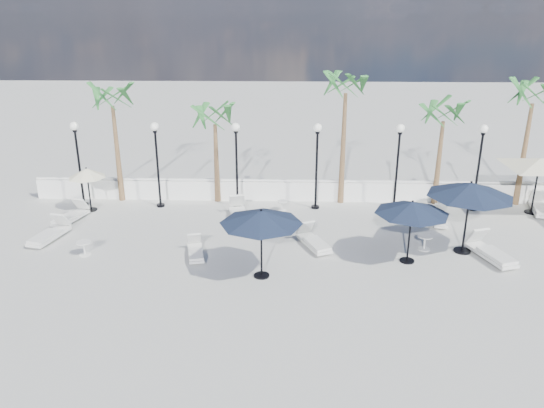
{
  "coord_description": "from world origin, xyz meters",
  "views": [
    {
      "loc": [
        -1.24,
        -15.81,
        8.45
      ],
      "look_at": [
        -1.83,
        2.91,
        1.5
      ],
      "focal_mm": 35.0,
      "sensor_mm": 36.0,
      "label": 1
    }
  ],
  "objects_px": {
    "parasol_navy_left": "(261,217)",
    "parasol_cream_sq_a": "(541,159)",
    "lounger_3": "(239,214)",
    "parasol_cream_small": "(87,174)",
    "lounger_0": "(49,234)",
    "lounger_6": "(491,252)",
    "lounger_5": "(440,219)",
    "lounger_4": "(314,241)",
    "lounger_1": "(71,216)",
    "lounger_8": "(540,207)",
    "parasol_navy_right": "(412,208)",
    "lounger_2": "(196,251)",
    "parasol_navy_mid": "(470,190)"
  },
  "relations": [
    {
      "from": "lounger_2",
      "to": "parasol_navy_left",
      "type": "height_order",
      "value": "parasol_navy_left"
    },
    {
      "from": "lounger_2",
      "to": "parasol_navy_left",
      "type": "relative_size",
      "value": 0.62
    },
    {
      "from": "parasol_cream_sq_a",
      "to": "lounger_4",
      "type": "bearing_deg",
      "value": -158.31
    },
    {
      "from": "lounger_1",
      "to": "lounger_8",
      "type": "distance_m",
      "value": 20.25
    },
    {
      "from": "parasol_navy_mid",
      "to": "lounger_6",
      "type": "bearing_deg",
      "value": -35.97
    },
    {
      "from": "lounger_1",
      "to": "parasol_navy_right",
      "type": "relative_size",
      "value": 0.77
    },
    {
      "from": "parasol_cream_small",
      "to": "lounger_0",
      "type": "bearing_deg",
      "value": -98.27
    },
    {
      "from": "lounger_2",
      "to": "lounger_3",
      "type": "height_order",
      "value": "lounger_3"
    },
    {
      "from": "lounger_0",
      "to": "lounger_5",
      "type": "xyz_separation_m",
      "value": [
        15.57,
        2.18,
        -0.05
      ]
    },
    {
      "from": "parasol_navy_right",
      "to": "parasol_navy_mid",
      "type": "bearing_deg",
      "value": 21.57
    },
    {
      "from": "parasol_cream_sq_a",
      "to": "lounger_5",
      "type": "bearing_deg",
      "value": -162.8
    },
    {
      "from": "lounger_8",
      "to": "parasol_navy_right",
      "type": "xyz_separation_m",
      "value": [
        -6.8,
        -4.97,
        1.77
      ]
    },
    {
      "from": "parasol_navy_right",
      "to": "lounger_4",
      "type": "bearing_deg",
      "value": 161.36
    },
    {
      "from": "lounger_0",
      "to": "lounger_2",
      "type": "xyz_separation_m",
      "value": [
        5.88,
        -1.26,
        -0.05
      ]
    },
    {
      "from": "lounger_1",
      "to": "lounger_5",
      "type": "distance_m",
      "value": 15.5
    },
    {
      "from": "lounger_0",
      "to": "parasol_cream_sq_a",
      "type": "distance_m",
      "value": 20.31
    },
    {
      "from": "lounger_0",
      "to": "parasol_cream_small",
      "type": "xyz_separation_m",
      "value": [
        0.47,
        3.22,
        1.45
      ]
    },
    {
      "from": "lounger_5",
      "to": "lounger_1",
      "type": "bearing_deg",
      "value": -166.99
    },
    {
      "from": "lounger_0",
      "to": "lounger_6",
      "type": "relative_size",
      "value": 0.93
    },
    {
      "from": "parasol_navy_left",
      "to": "parasol_cream_sq_a",
      "type": "relative_size",
      "value": 0.5
    },
    {
      "from": "parasol_cream_sq_a",
      "to": "lounger_0",
      "type": "bearing_deg",
      "value": -169.98
    },
    {
      "from": "parasol_navy_mid",
      "to": "parasol_cream_sq_a",
      "type": "bearing_deg",
      "value": 44.01
    },
    {
      "from": "lounger_0",
      "to": "lounger_6",
      "type": "xyz_separation_m",
      "value": [
        16.47,
        -1.16,
        0.02
      ]
    },
    {
      "from": "lounger_1",
      "to": "lounger_2",
      "type": "height_order",
      "value": "lounger_1"
    },
    {
      "from": "lounger_5",
      "to": "lounger_8",
      "type": "xyz_separation_m",
      "value": [
        4.69,
        1.36,
        0.05
      ]
    },
    {
      "from": "lounger_5",
      "to": "parasol_cream_sq_a",
      "type": "distance_m",
      "value": 5.04
    },
    {
      "from": "lounger_3",
      "to": "parasol_cream_small",
      "type": "height_order",
      "value": "parasol_cream_small"
    },
    {
      "from": "lounger_1",
      "to": "parasol_navy_right",
      "type": "xyz_separation_m",
      "value": [
        13.38,
        -3.36,
        1.79
      ]
    },
    {
      "from": "lounger_1",
      "to": "lounger_2",
      "type": "relative_size",
      "value": 1.19
    },
    {
      "from": "lounger_5",
      "to": "parasol_cream_sq_a",
      "type": "xyz_separation_m",
      "value": [
        4.31,
        1.33,
        2.26
      ]
    },
    {
      "from": "lounger_3",
      "to": "lounger_5",
      "type": "bearing_deg",
      "value": -12.04
    },
    {
      "from": "lounger_4",
      "to": "parasol_cream_small",
      "type": "height_order",
      "value": "parasol_cream_small"
    },
    {
      "from": "lounger_1",
      "to": "parasol_cream_small",
      "type": "height_order",
      "value": "parasol_cream_small"
    },
    {
      "from": "parasol_navy_mid",
      "to": "lounger_0",
      "type": "bearing_deg",
      "value": 177.92
    },
    {
      "from": "parasol_navy_left",
      "to": "parasol_navy_right",
      "type": "distance_m",
      "value": 5.26
    },
    {
      "from": "parasol_navy_left",
      "to": "lounger_6",
      "type": "bearing_deg",
      "value": 10.8
    },
    {
      "from": "lounger_1",
      "to": "parasol_cream_small",
      "type": "bearing_deg",
      "value": 88.09
    },
    {
      "from": "lounger_4",
      "to": "parasol_cream_small",
      "type": "xyz_separation_m",
      "value": [
        -9.72,
        3.56,
        1.46
      ]
    },
    {
      "from": "lounger_2",
      "to": "parasol_navy_right",
      "type": "relative_size",
      "value": 0.65
    },
    {
      "from": "lounger_1",
      "to": "lounger_3",
      "type": "distance_m",
      "value": 7.08
    },
    {
      "from": "lounger_4",
      "to": "lounger_1",
      "type": "bearing_deg",
      "value": 144.04
    },
    {
      "from": "parasol_cream_sq_a",
      "to": "parasol_cream_small",
      "type": "height_order",
      "value": "parasol_cream_sq_a"
    },
    {
      "from": "parasol_navy_left",
      "to": "lounger_5",
      "type": "bearing_deg",
      "value": 34.08
    },
    {
      "from": "lounger_4",
      "to": "parasol_navy_right",
      "type": "distance_m",
      "value": 3.88
    },
    {
      "from": "lounger_1",
      "to": "lounger_3",
      "type": "xyz_separation_m",
      "value": [
        7.06,
        0.39,
        0.03
      ]
    },
    {
      "from": "parasol_navy_mid",
      "to": "lounger_4",
      "type": "bearing_deg",
      "value": 177.59
    },
    {
      "from": "parasol_navy_mid",
      "to": "parasol_cream_sq_a",
      "type": "distance_m",
      "value": 5.88
    },
    {
      "from": "parasol_navy_left",
      "to": "lounger_1",
      "type": "bearing_deg",
      "value": 150.81
    },
    {
      "from": "lounger_4",
      "to": "parasol_cream_sq_a",
      "type": "distance_m",
      "value": 10.66
    },
    {
      "from": "lounger_5",
      "to": "parasol_navy_mid",
      "type": "distance_m",
      "value": 3.52
    }
  ]
}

